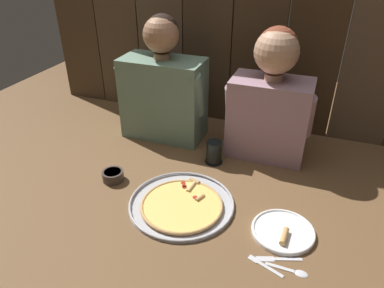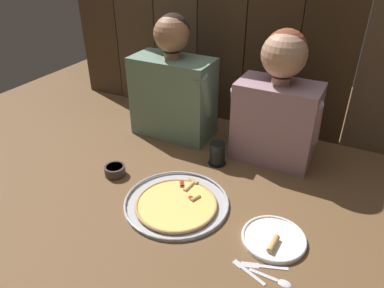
{
  "view_description": "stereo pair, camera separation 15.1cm",
  "coord_description": "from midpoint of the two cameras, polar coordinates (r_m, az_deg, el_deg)",
  "views": [
    {
      "loc": [
        0.47,
        -1.12,
        0.95
      ],
      "look_at": [
        0.01,
        0.1,
        0.18
      ],
      "focal_mm": 33.58,
      "sensor_mm": 36.0,
      "label": 1
    },
    {
      "loc": [
        0.6,
        -1.06,
        0.95
      ],
      "look_at": [
        0.01,
        0.1,
        0.18
      ],
      "focal_mm": 33.58,
      "sensor_mm": 36.0,
      "label": 2
    }
  ],
  "objects": [
    {
      "name": "table_fork",
      "position": [
        1.26,
        12.4,
        -19.26
      ],
      "size": [
        0.13,
        0.06,
        0.01
      ],
      "color": "silver",
      "rests_on": "ground"
    },
    {
      "name": "dinner_plate",
      "position": [
        1.37,
        16.07,
        -14.36
      ],
      "size": [
        0.23,
        0.23,
        0.03
      ],
      "color": "white",
      "rests_on": "ground"
    },
    {
      "name": "dipping_bowl",
      "position": [
        1.64,
        -9.59,
        -4.18
      ],
      "size": [
        0.09,
        0.09,
        0.04
      ],
      "color": "#3D332D",
      "rests_on": "ground"
    },
    {
      "name": "table_spoon",
      "position": [
        1.26,
        17.05,
        -20.13
      ],
      "size": [
        0.14,
        0.03,
        0.01
      ],
      "color": "silver",
      "rests_on": "ground"
    },
    {
      "name": "diner_left",
      "position": [
        1.85,
        -0.7,
        9.22
      ],
      "size": [
        0.45,
        0.22,
        0.63
      ],
      "color": "slate",
      "rests_on": "ground"
    },
    {
      "name": "table_knife",
      "position": [
        1.28,
        14.88,
        -18.4
      ],
      "size": [
        0.15,
        0.07,
        0.01
      ],
      "color": "silver",
      "rests_on": "ground"
    },
    {
      "name": "diner_right",
      "position": [
        1.68,
        16.01,
        6.16
      ],
      "size": [
        0.4,
        0.22,
        0.61
      ],
      "color": "gray",
      "rests_on": "ground"
    },
    {
      "name": "drinking_glass",
      "position": [
        1.69,
        6.62,
        -1.61
      ],
      "size": [
        0.09,
        0.09,
        0.11
      ],
      "color": "black",
      "rests_on": "ground"
    },
    {
      "name": "ground_plane",
      "position": [
        1.54,
        0.77,
        -7.47
      ],
      "size": [
        3.2,
        3.2,
        0.0
      ],
      "primitive_type": "plane",
      "color": "brown"
    },
    {
      "name": "pizza_tray",
      "position": [
        1.46,
        0.55,
        -9.42
      ],
      "size": [
        0.43,
        0.43,
        0.03
      ],
      "color": "#B2B2B7",
      "rests_on": "ground"
    }
  ]
}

